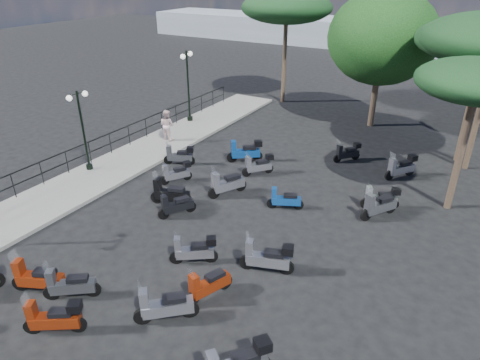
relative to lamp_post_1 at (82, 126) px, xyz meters
The scene contains 29 objects.
ground 8.21m from the lamp_post_1, 21.86° to the right, with size 120.00×120.00×0.00m, color black.
sidewalk 2.39m from the lamp_post_1, ahead, with size 3.00×30.00×0.15m, color slate.
railing 1.51m from the lamp_post_1, 164.60° to the right, with size 0.04×26.04×1.10m.
lamp_post_1 is the anchor object (origin of this frame).
lamp_post_2 8.27m from the lamp_post_1, 90.69° to the left, with size 0.48×1.25×4.28m.
pedestrian_far 5.20m from the lamp_post_1, 81.00° to the left, with size 0.82×0.64×1.70m, color beige.
scooter_2 8.74m from the lamp_post_1, 52.13° to the right, with size 1.67×0.93×1.42m.
scooter_3 5.69m from the lamp_post_1, ahead, with size 1.78×0.79×1.46m.
scooter_4 4.84m from the lamp_post_1, 15.58° to the left, with size 0.95×1.35×1.21m.
scooter_5 4.69m from the lamp_post_1, 41.34° to the left, with size 1.44×0.88×1.24m.
scooter_8 9.21m from the lamp_post_1, 45.68° to the right, with size 1.39×1.09×1.32m.
scooter_9 6.48m from the lamp_post_1, 10.52° to the right, with size 0.95×1.41×1.27m.
scooter_10 7.27m from the lamp_post_1, 10.80° to the left, with size 1.05×1.70×1.49m.
scooter_11 7.78m from the lamp_post_1, 39.15° to the left, with size 1.54×1.26×1.45m.
scooter_13 10.51m from the lamp_post_1, 47.10° to the right, with size 1.48×1.06×1.33m.
scooter_14 9.26m from the lamp_post_1, 20.87° to the right, with size 1.40×1.05×1.28m.
scooter_15 11.19m from the lamp_post_1, 12.72° to the right, with size 1.73×0.83×1.42m.
scooter_16 9.86m from the lamp_post_1, ahead, with size 1.40×0.78×1.19m.
scooter_17 8.30m from the lamp_post_1, 27.80° to the left, with size 1.13×1.31×1.26m.
scooter_19 11.09m from the lamp_post_1, 31.81° to the right, with size 1.43×1.29×1.44m.
scooter_20 10.90m from the lamp_post_1, 24.09° to the right, with size 0.81×1.57×1.31m.
scooter_21 13.51m from the lamp_post_1, 15.00° to the left, with size 1.44×0.87×1.24m.
scooter_22 12.82m from the lamp_post_1, 35.78° to the left, with size 1.08×1.23×1.19m.
scooter_26 13.42m from the lamp_post_1, 11.94° to the left, with size 1.08×1.57×1.43m.
scooter_27 14.81m from the lamp_post_1, 27.64° to the left, with size 1.15×1.47×1.36m.
broadleaf_tree 16.95m from the lamp_post_1, 53.67° to the left, with size 6.20×6.20×7.85m.
pine_2 16.24m from the lamp_post_1, 79.14° to the left, with size 6.09×6.09×7.48m.
pine_3 16.34m from the lamp_post_1, 17.95° to the left, with size 4.43×4.43×5.99m.
distant_hills 42.70m from the lamp_post_1, 80.14° to the left, with size 70.00×8.00×3.00m, color gray.
Camera 1 is at (8.26, -9.50, 8.87)m, focal length 32.00 mm.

